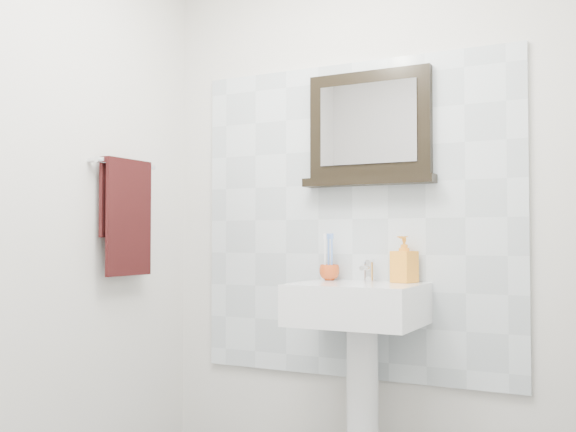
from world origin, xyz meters
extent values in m
cube|color=silver|center=(0.00, 1.10, 1.25)|extent=(2.00, 0.01, 2.50)
cube|color=silver|center=(-1.00, 0.00, 1.25)|extent=(0.01, 2.20, 2.50)
cube|color=silver|center=(1.00, 0.00, 1.25)|extent=(0.01, 2.20, 2.50)
cube|color=silver|center=(0.00, 1.09, 1.15)|extent=(1.60, 0.02, 1.50)
cylinder|color=white|center=(0.11, 0.92, 0.34)|extent=(0.14, 0.14, 0.68)
cube|color=white|center=(0.11, 0.86, 0.77)|extent=(0.55, 0.44, 0.18)
cylinder|color=silver|center=(0.11, 0.84, 0.85)|extent=(0.32, 0.32, 0.02)
cylinder|color=#4C4C4F|center=(0.11, 0.84, 0.86)|extent=(0.04, 0.04, 0.00)
cylinder|color=silver|center=(0.11, 1.01, 0.91)|extent=(0.04, 0.04, 0.09)
cylinder|color=silver|center=(0.11, 0.96, 0.93)|extent=(0.02, 0.10, 0.02)
cube|color=silver|center=(0.11, 1.02, 0.96)|extent=(0.02, 0.07, 0.01)
imported|color=#C24416|center=(-0.09, 1.01, 0.90)|extent=(0.10, 0.10, 0.07)
cylinder|color=white|center=(-0.11, 1.00, 0.97)|extent=(0.01, 0.01, 0.19)
cube|color=white|center=(-0.11, 1.00, 1.07)|extent=(0.01, 0.01, 0.03)
cylinder|color=#628CE0|center=(-0.07, 1.00, 0.97)|extent=(0.01, 0.01, 0.19)
cube|color=#628CE0|center=(-0.07, 1.00, 1.07)|extent=(0.01, 0.01, 0.03)
cylinder|color=white|center=(-0.09, 1.03, 0.97)|extent=(0.01, 0.01, 0.19)
cube|color=white|center=(-0.09, 1.03, 1.07)|extent=(0.01, 0.01, 0.03)
cylinder|color=#628CE0|center=(-0.10, 1.02, 0.97)|extent=(0.01, 0.01, 0.19)
cube|color=#628CE0|center=(-0.10, 1.02, 1.07)|extent=(0.01, 0.01, 0.03)
imported|color=orange|center=(0.27, 1.02, 0.96)|extent=(0.12, 0.12, 0.21)
cube|color=black|center=(0.09, 1.07, 1.59)|extent=(0.59, 0.06, 0.50)
cube|color=#99999E|center=(0.09, 1.03, 1.59)|extent=(0.47, 0.01, 0.38)
cube|color=black|center=(0.09, 1.04, 1.33)|extent=(0.63, 0.11, 0.04)
cylinder|color=silver|center=(-0.94, 0.57, 1.41)|extent=(0.03, 0.40, 0.03)
cylinder|color=silver|center=(-0.97, 0.38, 1.41)|extent=(0.05, 0.02, 0.02)
cylinder|color=silver|center=(-0.97, 0.76, 1.41)|extent=(0.05, 0.02, 0.02)
cube|color=black|center=(-0.93, 0.57, 1.14)|extent=(0.02, 0.30, 0.52)
cube|color=black|center=(-0.96, 0.57, 1.23)|extent=(0.02, 0.30, 0.34)
cube|color=black|center=(-0.94, 0.57, 1.42)|extent=(0.06, 0.30, 0.03)
camera|label=1|loc=(1.20, -1.90, 1.06)|focal=42.00mm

